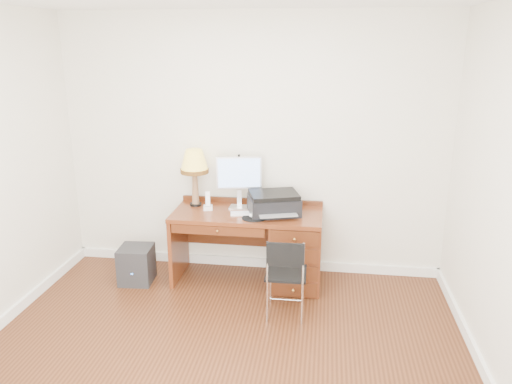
# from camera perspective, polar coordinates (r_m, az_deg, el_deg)

# --- Properties ---
(ground) EXTENTS (4.00, 4.00, 0.00)m
(ground) POSITION_cam_1_polar(r_m,az_deg,el_deg) (4.13, -4.16, -18.69)
(ground) COLOR #3A1C0D
(ground) RESTS_ON ground
(room_shell) EXTENTS (4.00, 4.00, 4.00)m
(room_shell) POSITION_cam_1_polar(r_m,az_deg,el_deg) (4.62, -2.49, -13.70)
(room_shell) COLOR silver
(room_shell) RESTS_ON ground
(desk) EXTENTS (1.50, 0.67, 0.75)m
(desk) POSITION_cam_1_polar(r_m,az_deg,el_deg) (5.10, 2.62, -6.05)
(desk) COLOR #652C15
(desk) RESTS_ON ground
(monitor) EXTENTS (0.46, 0.19, 0.54)m
(monitor) POSITION_cam_1_polar(r_m,az_deg,el_deg) (5.08, -1.87, 1.89)
(monitor) COLOR silver
(monitor) RESTS_ON desk
(keyboard) EXTENTS (0.41, 0.18, 0.02)m
(keyboard) POSITION_cam_1_polar(r_m,az_deg,el_deg) (4.96, -0.63, -2.47)
(keyboard) COLOR white
(keyboard) RESTS_ON desk
(mouse_pad) EXTENTS (0.24, 0.24, 0.05)m
(mouse_pad) POSITION_cam_1_polar(r_m,az_deg,el_deg) (4.84, -0.20, -2.85)
(mouse_pad) COLOR black
(mouse_pad) RESTS_ON desk
(printer) EXTENTS (0.58, 0.51, 0.22)m
(printer) POSITION_cam_1_polar(r_m,az_deg,el_deg) (4.95, 2.05, -1.29)
(printer) COLOR black
(printer) RESTS_ON desk
(leg_lamp) EXTENTS (0.29, 0.29, 0.59)m
(leg_lamp) POSITION_cam_1_polar(r_m,az_deg,el_deg) (5.14, -7.06, 3.10)
(leg_lamp) COLOR black
(leg_lamp) RESTS_ON desk
(phone) EXTENTS (0.11, 0.11, 0.19)m
(phone) POSITION_cam_1_polar(r_m,az_deg,el_deg) (5.10, -5.52, -1.40)
(phone) COLOR white
(phone) RESTS_ON desk
(pen_cup) EXTENTS (0.07, 0.07, 0.09)m
(pen_cup) POSITION_cam_1_polar(r_m,az_deg,el_deg) (5.19, -0.26, -1.10)
(pen_cup) COLOR black
(pen_cup) RESTS_ON desk
(chair) EXTENTS (0.37, 0.37, 0.77)m
(chair) POSITION_cam_1_polar(r_m,az_deg,el_deg) (4.46, 3.40, -8.88)
(chair) COLOR black
(chair) RESTS_ON ground
(equipment_box) EXTENTS (0.35, 0.35, 0.38)m
(equipment_box) POSITION_cam_1_polar(r_m,az_deg,el_deg) (5.34, -13.50, -8.05)
(equipment_box) COLOR black
(equipment_box) RESTS_ON ground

